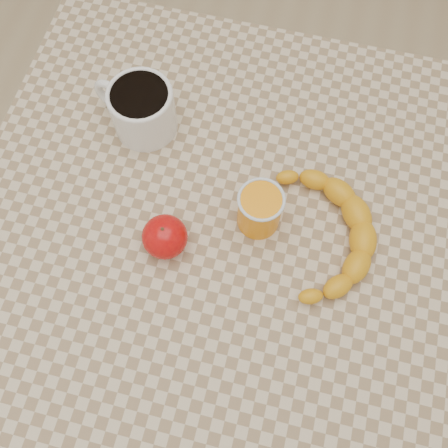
% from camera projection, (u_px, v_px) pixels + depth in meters
% --- Properties ---
extents(ground, '(3.00, 3.00, 0.00)m').
position_uv_depth(ground, '(224.00, 323.00, 1.45)').
color(ground, tan).
rests_on(ground, ground).
extents(table, '(0.80, 0.80, 0.75)m').
position_uv_depth(table, '(224.00, 248.00, 0.83)').
color(table, '#C7B08C').
rests_on(table, ground).
extents(coffee_mug, '(0.15, 0.12, 0.09)m').
position_uv_depth(coffee_mug, '(141.00, 108.00, 0.78)').
color(coffee_mug, white).
rests_on(coffee_mug, table).
extents(orange_juice_glass, '(0.07, 0.07, 0.08)m').
position_uv_depth(orange_juice_glass, '(260.00, 210.00, 0.72)').
color(orange_juice_glass, orange).
rests_on(orange_juice_glass, table).
extents(apple, '(0.07, 0.07, 0.06)m').
position_uv_depth(apple, '(165.00, 237.00, 0.71)').
color(apple, '#A0050A').
rests_on(apple, table).
extents(banana, '(0.27, 0.32, 0.04)m').
position_uv_depth(banana, '(325.00, 234.00, 0.73)').
color(banana, orange).
rests_on(banana, table).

